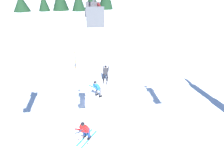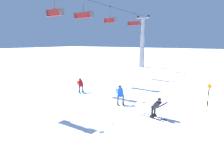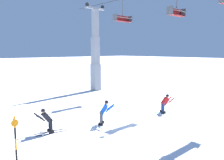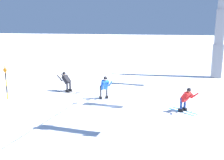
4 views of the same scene
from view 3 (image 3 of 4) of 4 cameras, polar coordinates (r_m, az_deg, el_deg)
The scene contains 8 objects.
ground_plane at distance 15.46m, azimuth -0.40°, elevation -9.76°, with size 260.00×260.00×0.00m, color white.
skier_carving_main at distance 14.09m, azimuth -1.98°, elevation -7.65°, with size 1.64×1.54×1.69m.
lift_tower_near at distance 25.97m, azimuth -4.17°, elevation 6.08°, with size 0.88×2.60×9.66m.
chairlift_seat_nearest at distance 22.98m, azimuth 2.56°, elevation 15.19°, with size 0.61×2.15×2.22m.
chairlift_seat_second at distance 19.24m, azimuth 15.71°, elevation 16.23°, with size 0.61×1.88×2.31m.
trail_marker_pole at distance 9.54m, azimuth -23.02°, elevation -14.14°, with size 0.07×0.28×2.15m.
skier_distant_uphill at distance 13.20m, azimuth -16.09°, elevation -9.33°, with size 0.87×1.82×1.59m.
skier_distant_downhill at distance 17.16m, azimuth 13.21°, elevation -5.46°, with size 1.38×1.69×1.53m.
Camera 3 is at (11.00, -9.85, 4.57)m, focal length 36.42 mm.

